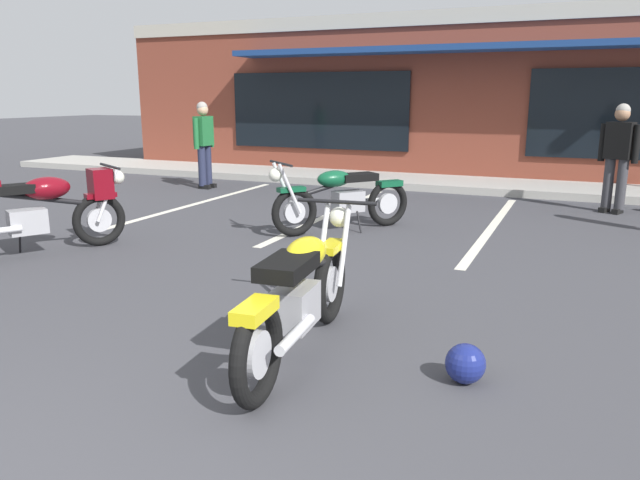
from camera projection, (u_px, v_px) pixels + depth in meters
ground_plane at (291, 299)px, 5.53m from camera, size 80.00×80.00×0.00m
sidewalk_kerb at (456, 183)px, 12.25m from camera, size 22.00×1.80×0.14m
brick_storefront_building at (490, 97)px, 15.23m from camera, size 16.81×6.95×3.49m
painted_stall_lines at (408, 219)px, 9.06m from camera, size 7.45×4.80×0.01m
motorcycle_foreground_classic at (301, 293)px, 4.23m from camera, size 0.66×2.11×0.98m
motorcycle_silver_naked at (341, 197)px, 8.19m from camera, size 1.53×1.75×0.98m
motorcycle_blue_standard at (45, 209)px, 7.02m from camera, size 1.29×1.90×0.98m
person_in_black_shirt at (204, 140)px, 11.90m from camera, size 0.28×0.60×1.68m
person_by_back_row at (618, 152)px, 9.38m from camera, size 0.59×0.38×1.68m
helmet_on_pavement at (465, 363)px, 3.90m from camera, size 0.26×0.26×0.26m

